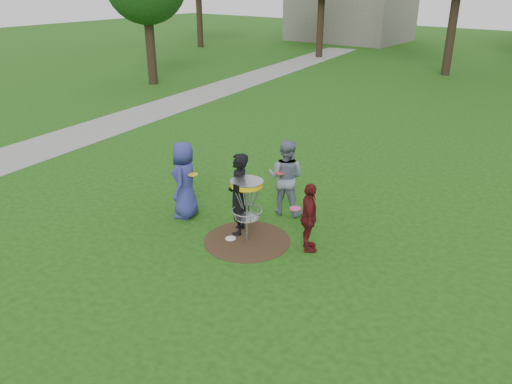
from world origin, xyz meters
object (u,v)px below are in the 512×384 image
Objects in this scene: player_black at (239,194)px; player_maroon at (309,218)px; player_grey at (286,177)px; player_blue at (185,180)px; disc_golf_basket at (247,196)px.

player_maroon is at bearing 69.68° from player_black.
player_grey is 1.24× the size of player_maroon.
player_blue is at bearing -114.97° from player_black.
player_grey reaches higher than player_maroon.
player_maroon is at bearing 124.85° from player_grey.
player_maroon is (3.03, 0.35, -0.17)m from player_blue.
player_black is 0.46m from disc_golf_basket.
player_blue is 1.27× the size of disc_golf_basket.
player_black is 1.00× the size of player_grey.
player_black is at bearing 65.15° from player_grey.
player_blue reaches higher than player_maroon.
disc_golf_basket is (0.39, -0.21, 0.13)m from player_black.
player_black is 1.28× the size of disc_golf_basket.
player_maroon is 1.03× the size of disc_golf_basket.
disc_golf_basket is (1.85, -0.10, 0.14)m from player_blue.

